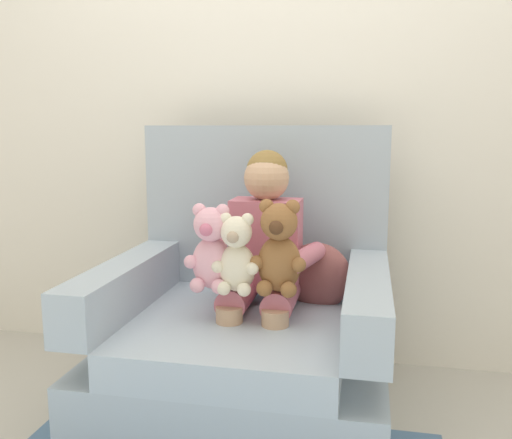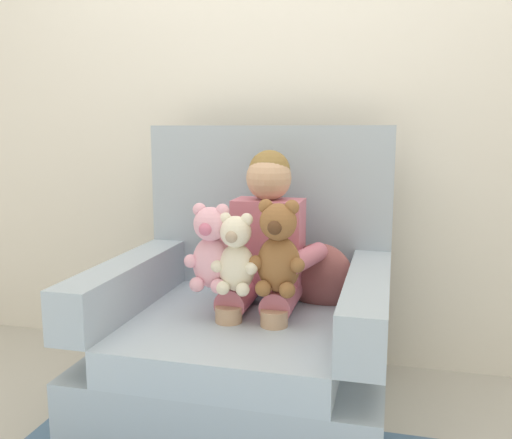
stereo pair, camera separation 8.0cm
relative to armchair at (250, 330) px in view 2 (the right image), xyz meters
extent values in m
plane|color=#ADA89E|center=(0.00, -0.06, -0.33)|extent=(8.00, 8.00, 0.00)
cube|color=silver|center=(0.00, 0.61, 0.97)|extent=(6.00, 0.10, 2.60)
cube|color=#9EADBC|center=(0.00, -0.06, -0.18)|extent=(1.01, 0.94, 0.30)
cube|color=#A6B6C6|center=(0.00, -0.13, 0.03)|extent=(0.73, 0.80, 0.12)
cube|color=#9EADBC|center=(0.00, 0.34, 0.43)|extent=(1.01, 0.14, 0.67)
cube|color=#9EADBC|center=(-0.44, -0.13, 0.18)|extent=(0.14, 0.80, 0.18)
cube|color=#9EADBC|center=(0.44, -0.13, 0.18)|extent=(0.14, 0.80, 0.18)
cube|color=#C66B7F|center=(0.05, 0.08, 0.32)|extent=(0.26, 0.16, 0.34)
sphere|color=tan|center=(0.05, 0.08, 0.57)|extent=(0.17, 0.17, 0.17)
sphere|color=olive|center=(0.05, 0.09, 0.60)|extent=(0.16, 0.16, 0.16)
cylinder|color=#C66B7F|center=(-0.03, -0.05, 0.15)|extent=(0.11, 0.26, 0.11)
cylinder|color=tan|center=(-0.03, -0.18, 0.00)|extent=(0.09, 0.09, 0.30)
cylinder|color=#C66B7F|center=(0.13, -0.05, 0.15)|extent=(0.11, 0.26, 0.11)
cylinder|color=tan|center=(0.13, -0.18, 0.00)|extent=(0.09, 0.09, 0.30)
cylinder|color=#C66B7F|center=(-0.11, -0.04, 0.30)|extent=(0.13, 0.27, 0.07)
cylinder|color=#C66B7F|center=(0.21, -0.04, 0.30)|extent=(0.13, 0.27, 0.07)
ellipsoid|color=brown|center=(0.14, -0.14, 0.30)|extent=(0.15, 0.12, 0.19)
sphere|color=brown|center=(0.14, -0.16, 0.45)|extent=(0.12, 0.12, 0.12)
sphere|color=#4C2D19|center=(0.14, -0.21, 0.44)|extent=(0.05, 0.05, 0.05)
sphere|color=brown|center=(0.10, -0.15, 0.50)|extent=(0.05, 0.05, 0.05)
sphere|color=brown|center=(0.07, -0.18, 0.31)|extent=(0.05, 0.05, 0.05)
sphere|color=brown|center=(0.10, -0.20, 0.23)|extent=(0.05, 0.05, 0.05)
sphere|color=brown|center=(0.18, -0.15, 0.50)|extent=(0.05, 0.05, 0.05)
sphere|color=brown|center=(0.21, -0.18, 0.31)|extent=(0.05, 0.05, 0.05)
sphere|color=brown|center=(0.18, -0.20, 0.23)|extent=(0.05, 0.05, 0.05)
ellipsoid|color=silver|center=(0.00, -0.17, 0.29)|extent=(0.13, 0.11, 0.16)
sphere|color=silver|center=(0.00, -0.18, 0.41)|extent=(0.11, 0.11, 0.11)
sphere|color=tan|center=(0.00, -0.23, 0.40)|extent=(0.04, 0.04, 0.04)
sphere|color=silver|center=(-0.04, -0.18, 0.45)|extent=(0.04, 0.04, 0.04)
sphere|color=silver|center=(-0.06, -0.20, 0.29)|extent=(0.04, 0.04, 0.04)
sphere|color=silver|center=(-0.03, -0.22, 0.23)|extent=(0.05, 0.05, 0.05)
sphere|color=silver|center=(0.04, -0.18, 0.45)|extent=(0.04, 0.04, 0.04)
sphere|color=silver|center=(0.06, -0.20, 0.29)|extent=(0.04, 0.04, 0.04)
sphere|color=silver|center=(0.03, -0.22, 0.23)|extent=(0.05, 0.05, 0.05)
ellipsoid|color=#EAA8BC|center=(-0.09, -0.15, 0.29)|extent=(0.14, 0.12, 0.18)
sphere|color=#EAA8BC|center=(-0.09, -0.17, 0.43)|extent=(0.12, 0.12, 0.12)
sphere|color=#CC6684|center=(-0.09, -0.22, 0.42)|extent=(0.04, 0.04, 0.04)
sphere|color=#EAA8BC|center=(-0.13, -0.16, 0.48)|extent=(0.05, 0.05, 0.05)
sphere|color=#EAA8BC|center=(-0.16, -0.19, 0.30)|extent=(0.05, 0.05, 0.05)
sphere|color=#EAA8BC|center=(-0.13, -0.21, 0.23)|extent=(0.05, 0.05, 0.05)
sphere|color=#EAA8BC|center=(-0.05, -0.16, 0.48)|extent=(0.05, 0.05, 0.05)
sphere|color=#EAA8BC|center=(-0.03, -0.19, 0.30)|extent=(0.05, 0.05, 0.05)
sphere|color=#EAA8BC|center=(-0.06, -0.21, 0.23)|extent=(0.05, 0.05, 0.05)
ellipsoid|color=#8C4C4C|center=(0.25, 0.11, 0.19)|extent=(0.27, 0.15, 0.26)
camera|label=1|loc=(0.43, -1.91, 0.75)|focal=38.12mm
camera|label=2|loc=(0.51, -1.89, 0.75)|focal=38.12mm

